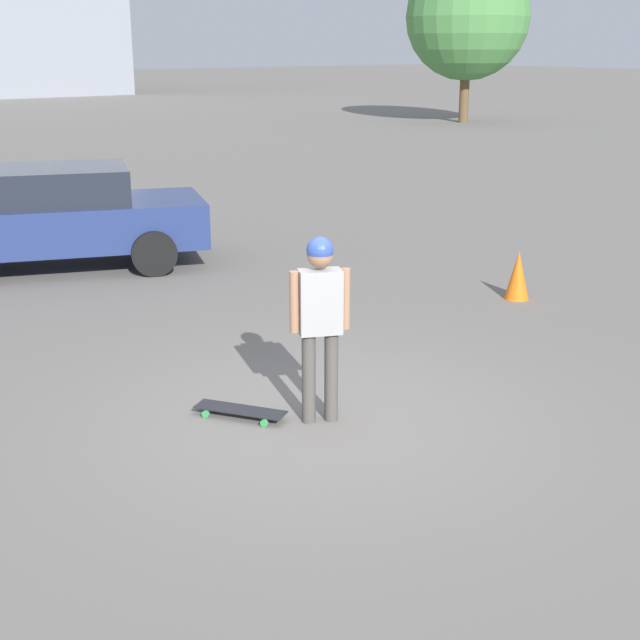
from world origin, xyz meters
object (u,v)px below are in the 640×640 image
at_px(person, 320,310).
at_px(traffic_cone, 518,275).
at_px(skateboard, 240,410).
at_px(car_parked_near, 56,216).

xyz_separation_m(person, traffic_cone, (-1.64, 4.64, -0.74)).
height_order(skateboard, car_parked_near, car_parked_near).
distance_m(person, traffic_cone, 4.98).
relative_size(skateboard, traffic_cone, 1.30).
relative_size(skateboard, car_parked_near, 0.18).
distance_m(skateboard, car_parked_near, 6.76).
xyz_separation_m(person, skateboard, (-0.51, -0.54, -1.00)).
bearing_deg(skateboard, traffic_cone, -110.10).
bearing_deg(car_parked_near, traffic_cone, 149.12).
xyz_separation_m(skateboard, car_parked_near, (-6.65, 0.92, 0.74)).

